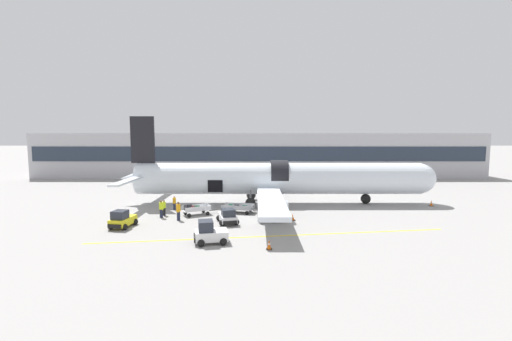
% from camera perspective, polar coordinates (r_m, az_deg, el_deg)
% --- Properties ---
extents(ground_plane, '(500.00, 500.00, 0.00)m').
position_cam_1_polar(ground_plane, '(36.72, 1.02, -7.03)').
color(ground_plane, gray).
extents(apron_marking_line, '(29.45, 4.29, 0.01)m').
position_cam_1_polar(apron_marking_line, '(28.46, 3.26, -10.85)').
color(apron_marking_line, yellow).
rests_on(apron_marking_line, ground_plane).
extents(terminal_strip, '(87.30, 13.14, 8.63)m').
position_cam_1_polar(terminal_strip, '(71.02, 0.61, 2.71)').
color(terminal_strip, '#B2B2B7').
rests_on(terminal_strip, ground_plane).
extents(airplane, '(37.73, 32.38, 10.44)m').
position_cam_1_polar(airplane, '(41.04, 3.39, -1.46)').
color(airplane, silver).
rests_on(airplane, ground_plane).
extents(baggage_tug_lead, '(2.80, 2.40, 1.75)m').
position_cam_1_polar(baggage_tug_lead, '(26.74, -7.54, -10.35)').
color(baggage_tug_lead, white).
rests_on(baggage_tug_lead, ground_plane).
extents(baggage_tug_mid, '(2.11, 2.97, 1.60)m').
position_cam_1_polar(baggage_tug_mid, '(33.03, -21.24, -7.68)').
color(baggage_tug_mid, yellow).
rests_on(baggage_tug_mid, ground_plane).
extents(baggage_tug_rear, '(2.32, 3.24, 1.44)m').
position_cam_1_polar(baggage_tug_rear, '(32.33, -4.58, -7.68)').
color(baggage_tug_rear, silver).
rests_on(baggage_tug_rear, ground_plane).
extents(baggage_cart_loading, '(3.61, 2.52, 1.12)m').
position_cam_1_polar(baggage_cart_loading, '(36.11, -9.83, -6.46)').
color(baggage_cart_loading, silver).
rests_on(baggage_cart_loading, ground_plane).
extents(baggage_cart_queued, '(4.30, 2.41, 0.92)m').
position_cam_1_polar(baggage_cart_queued, '(36.64, -2.74, -6.32)').
color(baggage_cart_queued, '#999BA0').
rests_on(baggage_cart_queued, ground_plane).
extents(ground_crew_loader_a, '(0.39, 0.54, 1.54)m').
position_cam_1_polar(ground_crew_loader_a, '(38.96, -13.28, -5.22)').
color(ground_crew_loader_a, '#1E2338').
rests_on(ground_crew_loader_a, ground_plane).
extents(ground_crew_loader_b, '(0.37, 0.55, 1.62)m').
position_cam_1_polar(ground_crew_loader_b, '(36.52, -14.91, -5.93)').
color(ground_crew_loader_b, black).
rests_on(ground_crew_loader_b, ground_plane).
extents(ground_crew_driver, '(0.57, 0.57, 1.78)m').
position_cam_1_polar(ground_crew_driver, '(35.58, -15.37, -6.11)').
color(ground_crew_driver, '#1E2338').
rests_on(ground_crew_driver, ground_plane).
extents(ground_crew_supervisor, '(0.42, 0.63, 1.83)m').
position_cam_1_polar(ground_crew_supervisor, '(34.06, -12.64, -6.53)').
color(ground_crew_supervisor, '#1E2338').
rests_on(ground_crew_supervisor, ground_plane).
extents(safety_cone_nose, '(0.48, 0.48, 0.68)m').
position_cam_1_polar(safety_cone_nose, '(44.95, 27.35, -4.89)').
color(safety_cone_nose, black).
rests_on(safety_cone_nose, ground_plane).
extents(safety_cone_engine_left, '(0.44, 0.44, 0.73)m').
position_cam_1_polar(safety_cone_engine_left, '(25.21, 2.36, -12.25)').
color(safety_cone_engine_left, black).
rests_on(safety_cone_engine_left, ground_plane).
extents(safety_cone_wingtip, '(0.57, 0.57, 0.60)m').
position_cam_1_polar(safety_cone_wingtip, '(33.59, 6.26, -7.79)').
color(safety_cone_wingtip, black).
rests_on(safety_cone_wingtip, ground_plane).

